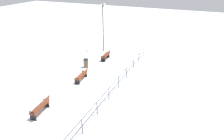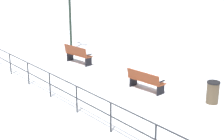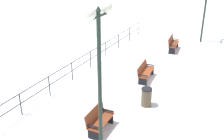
{
  "view_description": "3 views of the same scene",
  "coord_description": "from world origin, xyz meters",
  "px_view_note": "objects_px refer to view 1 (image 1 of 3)",
  "views": [
    {
      "loc": [
        -8.65,
        13.34,
        8.33
      ],
      "look_at": [
        -2.31,
        -1.46,
        0.74
      ],
      "focal_mm": 33.68,
      "sensor_mm": 36.0,
      "label": 1
    },
    {
      "loc": [
        -9.3,
        -8.94,
        4.91
      ],
      "look_at": [
        -1.88,
        0.04,
        1.21
      ],
      "focal_mm": 53.56,
      "sensor_mm": 36.0,
      "label": 2
    },
    {
      "loc": [
        4.28,
        -12.54,
        6.41
      ],
      "look_at": [
        -1.55,
        -1.09,
        0.67
      ],
      "focal_mm": 44.6,
      "sensor_mm": 36.0,
      "label": 3
    }
  ],
  "objects_px": {
    "bench_second": "(82,76)",
    "trash_bin": "(86,63)",
    "lamppost_near": "(103,17)",
    "bench_nearest": "(106,55)",
    "bench_third": "(41,107)"
  },
  "relations": [
    {
      "from": "bench_second",
      "to": "trash_bin",
      "type": "xyz_separation_m",
      "value": [
        1.01,
        -2.48,
        -0.02
      ]
    },
    {
      "from": "lamppost_near",
      "to": "bench_nearest",
      "type": "bearing_deg",
      "value": 121.04
    },
    {
      "from": "bench_second",
      "to": "trash_bin",
      "type": "distance_m",
      "value": 2.67
    },
    {
      "from": "bench_third",
      "to": "lamppost_near",
      "type": "height_order",
      "value": "lamppost_near"
    },
    {
      "from": "bench_second",
      "to": "lamppost_near",
      "type": "height_order",
      "value": "lamppost_near"
    },
    {
      "from": "bench_third",
      "to": "lamppost_near",
      "type": "relative_size",
      "value": 0.32
    },
    {
      "from": "bench_second",
      "to": "trash_bin",
      "type": "height_order",
      "value": "bench_second"
    },
    {
      "from": "trash_bin",
      "to": "bench_nearest",
      "type": "bearing_deg",
      "value": -110.96
    },
    {
      "from": "bench_second",
      "to": "lamppost_near",
      "type": "xyz_separation_m",
      "value": [
        1.42,
        -7.24,
        3.38
      ]
    },
    {
      "from": "bench_third",
      "to": "trash_bin",
      "type": "bearing_deg",
      "value": -89.15
    },
    {
      "from": "bench_second",
      "to": "bench_third",
      "type": "xyz_separation_m",
      "value": [
        0.07,
        4.97,
        0.06
      ]
    },
    {
      "from": "bench_nearest",
      "to": "bench_second",
      "type": "xyz_separation_m",
      "value": [
        -0.05,
        4.97,
        -0.02
      ]
    },
    {
      "from": "trash_bin",
      "to": "bench_third",
      "type": "bearing_deg",
      "value": 97.19
    },
    {
      "from": "bench_nearest",
      "to": "bench_second",
      "type": "height_order",
      "value": "bench_nearest"
    },
    {
      "from": "bench_second",
      "to": "bench_nearest",
      "type": "bearing_deg",
      "value": -94.62
    }
  ]
}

